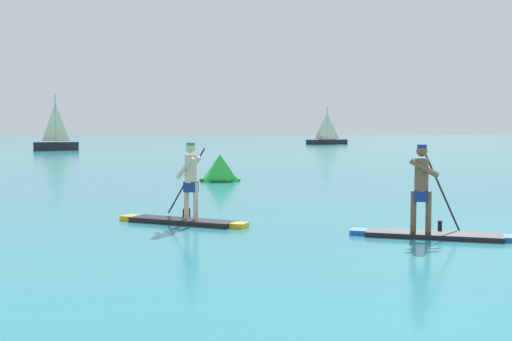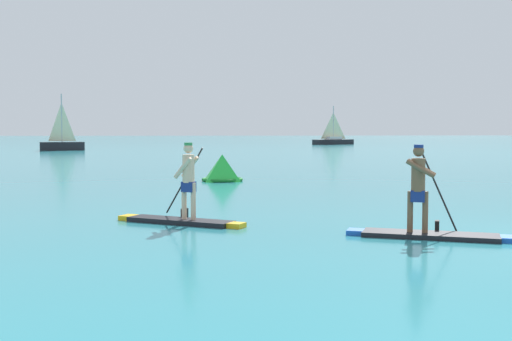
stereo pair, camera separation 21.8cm
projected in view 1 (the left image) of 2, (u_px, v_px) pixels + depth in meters
name	position (u px, v px, depth m)	size (l,w,h in m)	color
paddleboarder_near_left	(185.00, 205.00, 13.98)	(2.82, 1.93, 1.81)	black
paddleboarder_mid_center	(430.00, 217.00, 12.24)	(3.07, 1.65, 1.82)	black
race_marker_buoy	(220.00, 169.00, 25.73)	(1.97, 1.97, 1.07)	green
sailboat_left_horizon	(56.00, 143.00, 63.82)	(4.42, 2.21, 5.64)	black
sailboat_right_horizon	(327.00, 140.00, 90.80)	(6.34, 4.41, 5.43)	black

